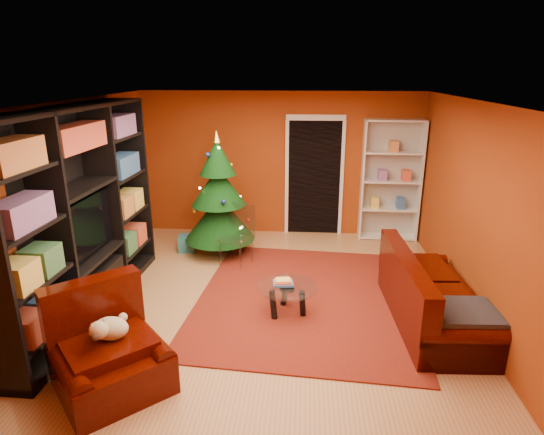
# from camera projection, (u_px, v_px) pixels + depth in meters

# --- Properties ---
(floor) EXTENTS (5.00, 5.50, 0.05)m
(floor) POSITION_uv_depth(u_px,v_px,m) (270.00, 303.00, 6.08)
(floor) COLOR #AD7848
(floor) RESTS_ON ground
(ceiling) EXTENTS (5.00, 5.50, 0.05)m
(ceiling) POSITION_uv_depth(u_px,v_px,m) (269.00, 99.00, 5.26)
(ceiling) COLOR silver
(ceiling) RESTS_ON wall_back
(wall_back) EXTENTS (5.00, 0.05, 2.60)m
(wall_back) POSITION_uv_depth(u_px,v_px,m) (282.00, 164.00, 8.30)
(wall_back) COLOR #92370F
(wall_back) RESTS_ON ground
(wall_left) EXTENTS (0.05, 5.50, 2.60)m
(wall_left) POSITION_uv_depth(u_px,v_px,m) (74.00, 204.00, 5.84)
(wall_left) COLOR #92370F
(wall_left) RESTS_ON ground
(wall_right) EXTENTS (0.05, 5.50, 2.60)m
(wall_right) POSITION_uv_depth(u_px,v_px,m) (477.00, 213.00, 5.49)
(wall_right) COLOR #92370F
(wall_right) RESTS_ON ground
(doorway) EXTENTS (1.06, 0.60, 2.16)m
(doorway) POSITION_uv_depth(u_px,v_px,m) (314.00, 179.00, 8.29)
(doorway) COLOR black
(doorway) RESTS_ON floor
(rug) EXTENTS (3.10, 3.54, 0.02)m
(rug) POSITION_uv_depth(u_px,v_px,m) (306.00, 298.00, 6.15)
(rug) COLOR maroon
(rug) RESTS_ON floor
(media_unit) EXTENTS (0.60, 3.35, 2.56)m
(media_unit) POSITION_uv_depth(u_px,v_px,m) (79.00, 215.00, 5.47)
(media_unit) COLOR black
(media_unit) RESTS_ON floor
(christmas_tree) EXTENTS (1.35, 1.35, 2.06)m
(christmas_tree) POSITION_uv_depth(u_px,v_px,m) (219.00, 195.00, 7.39)
(christmas_tree) COLOR black
(christmas_tree) RESTS_ON floor
(gift_box_teal) EXTENTS (0.30, 0.30, 0.27)m
(gift_box_teal) POSITION_uv_depth(u_px,v_px,m) (187.00, 243.00, 7.73)
(gift_box_teal) COLOR #26717E
(gift_box_teal) RESTS_ON floor
(gift_box_green) EXTENTS (0.36, 0.36, 0.28)m
(gift_box_green) POSITION_uv_depth(u_px,v_px,m) (225.00, 241.00, 7.82)
(gift_box_green) COLOR #256639
(gift_box_green) RESTS_ON floor
(gift_box_red) EXTENTS (0.25, 0.25, 0.24)m
(gift_box_red) POSITION_uv_depth(u_px,v_px,m) (214.00, 229.00, 8.48)
(gift_box_red) COLOR #A23217
(gift_box_red) RESTS_ON floor
(white_bookshelf) EXTENTS (1.03, 0.40, 2.20)m
(white_bookshelf) POSITION_uv_depth(u_px,v_px,m) (391.00, 181.00, 8.04)
(white_bookshelf) COLOR white
(white_bookshelf) RESTS_ON floor
(armchair) EXTENTS (1.48, 1.48, 0.82)m
(armchair) POSITION_uv_depth(u_px,v_px,m) (110.00, 351.00, 4.31)
(armchair) COLOR black
(armchair) RESTS_ON rug
(dog) EXTENTS (0.50, 0.49, 0.27)m
(dog) POSITION_uv_depth(u_px,v_px,m) (111.00, 328.00, 4.32)
(dog) COLOR beige
(dog) RESTS_ON armchair
(sofa) EXTENTS (1.01, 2.07, 0.87)m
(sofa) POSITION_uv_depth(u_px,v_px,m) (435.00, 290.00, 5.44)
(sofa) COLOR black
(sofa) RESTS_ON rug
(coffee_table) EXTENTS (0.87, 0.87, 0.48)m
(coffee_table) POSITION_uv_depth(u_px,v_px,m) (287.00, 299.00, 5.70)
(coffee_table) COLOR gray
(coffee_table) RESTS_ON rug
(acrylic_chair) EXTENTS (0.60, 0.62, 0.87)m
(acrylic_chair) POSITION_uv_depth(u_px,v_px,m) (236.00, 239.00, 7.08)
(acrylic_chair) COLOR #66605B
(acrylic_chair) RESTS_ON rug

